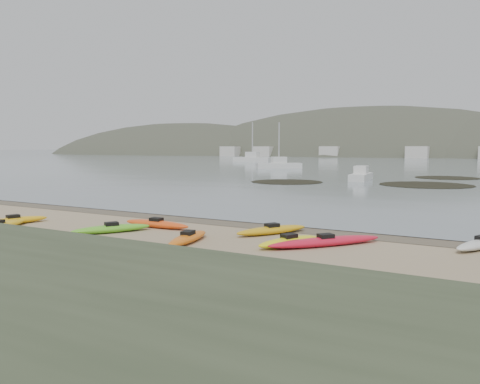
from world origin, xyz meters
The scene contains 5 objects.
ground centered at (0.00, 0.00, 0.00)m, with size 600.00×600.00×0.00m, color tan.
wet_sand centered at (0.00, -0.30, 0.00)m, with size 60.00×60.00×0.00m, color brown.
kayaks centered at (0.15, -4.07, 0.17)m, with size 21.79×10.12×0.34m.
kelp_mats centered at (0.99, 30.95, 0.03)m, with size 21.53×22.74×0.04m.
moored_boats centered at (-4.42, 75.29, 0.58)m, with size 96.84×78.00×1.34m.
Camera 1 is at (11.15, -19.92, 3.69)m, focal length 35.00 mm.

